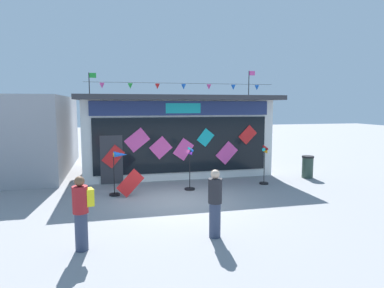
% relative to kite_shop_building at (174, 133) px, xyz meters
% --- Properties ---
extents(ground_plane, '(80.00, 80.00, 0.00)m').
position_rel_kite_shop_building_xyz_m(ground_plane, '(-0.82, -5.21, -1.84)').
color(ground_plane, gray).
extents(kite_shop_building, '(8.71, 5.35, 4.96)m').
position_rel_kite_shop_building_xyz_m(kite_shop_building, '(0.00, 0.00, 0.00)').
color(kite_shop_building, silver).
rests_on(kite_shop_building, ground_plane).
extents(wind_spinner_far_left, '(0.70, 0.39, 1.59)m').
position_rel_kite_shop_building_xyz_m(wind_spinner_far_left, '(-2.74, -4.07, -0.77)').
color(wind_spinner_far_left, black).
rests_on(wind_spinner_far_left, ground_plane).
extents(wind_spinner_left, '(0.40, 0.40, 1.66)m').
position_rel_kite_shop_building_xyz_m(wind_spinner_left, '(-0.10, -3.91, -1.05)').
color(wind_spinner_left, black).
rests_on(wind_spinner_left, ground_plane).
extents(wind_spinner_center_left, '(0.37, 0.37, 1.61)m').
position_rel_kite_shop_building_xyz_m(wind_spinner_center_left, '(3.07, -3.71, -0.98)').
color(wind_spinner_center_left, black).
rests_on(wind_spinner_center_left, ground_plane).
extents(person_near_camera, '(0.34, 0.34, 1.68)m').
position_rel_kite_shop_building_xyz_m(person_near_camera, '(-0.54, -8.53, -0.99)').
color(person_near_camera, '#333D56').
rests_on(person_near_camera, ground_plane).
extents(person_mid_plaza, '(0.48, 0.37, 1.68)m').
position_rel_kite_shop_building_xyz_m(person_mid_plaza, '(-3.63, -8.56, -0.96)').
color(person_mid_plaza, '#333D56').
rests_on(person_mid_plaza, ground_plane).
extents(trash_bin, '(0.52, 0.52, 0.98)m').
position_rel_kite_shop_building_xyz_m(trash_bin, '(5.48, -3.03, -1.35)').
color(trash_bin, '#2D4238').
rests_on(trash_bin, ground_plane).
extents(display_kite_on_ground, '(1.00, 0.16, 1.00)m').
position_rel_kite_shop_building_xyz_m(display_kite_on_ground, '(-2.36, -4.39, -1.35)').
color(display_kite_on_ground, red).
rests_on(display_kite_on_ground, ground_plane).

